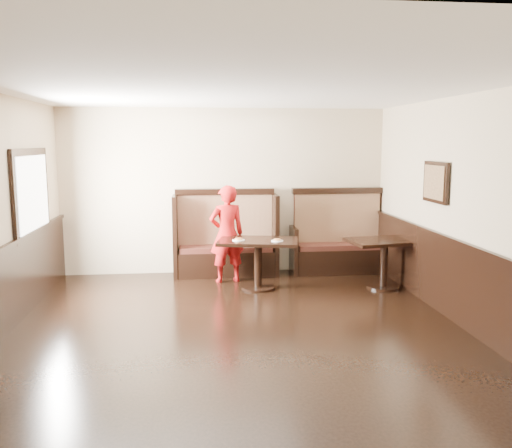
{
  "coord_description": "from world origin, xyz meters",
  "views": [
    {
      "loc": [
        -0.47,
        -5.73,
        2.23
      ],
      "look_at": [
        0.42,
        2.35,
        1.0
      ],
      "focal_mm": 38.0,
      "sensor_mm": 36.0,
      "label": 1
    }
  ],
  "objects": [
    {
      "name": "table_main",
      "position": [
        0.44,
        2.32,
        0.58
      ],
      "size": [
        1.32,
        0.97,
        0.76
      ],
      "rotation": [
        0.0,
        0.0,
        -0.2
      ],
      "color": "black",
      "rests_on": "ground"
    },
    {
      "name": "child",
      "position": [
        -0.0,
        2.79,
        0.78
      ],
      "size": [
        0.64,
        0.49,
        1.56
      ],
      "primitive_type": "imported",
      "rotation": [
        0.0,
        0.0,
        3.37
      ],
      "color": "#B01213",
      "rests_on": "ground"
    },
    {
      "name": "pizza_plate_left",
      "position": [
        0.15,
        2.29,
        0.78
      ],
      "size": [
        0.19,
        0.19,
        0.04
      ],
      "color": "white",
      "rests_on": "table_main"
    },
    {
      "name": "ground",
      "position": [
        0.0,
        0.0,
        0.0
      ],
      "size": [
        7.0,
        7.0,
        0.0
      ],
      "primitive_type": "plane",
      "color": "black",
      "rests_on": "ground"
    },
    {
      "name": "booth_neighbor",
      "position": [
        1.95,
        3.29,
        0.48
      ],
      "size": [
        1.65,
        0.72,
        1.45
      ],
      "color": "black",
      "rests_on": "ground"
    },
    {
      "name": "room_shell",
      "position": [
        -0.3,
        0.28,
        0.67
      ],
      "size": [
        7.0,
        7.0,
        7.0
      ],
      "color": "tan",
      "rests_on": "ground"
    },
    {
      "name": "booth_main",
      "position": [
        0.0,
        3.3,
        0.53
      ],
      "size": [
        1.75,
        0.72,
        1.45
      ],
      "color": "black",
      "rests_on": "ground"
    },
    {
      "name": "table_neighbor",
      "position": [
        2.38,
        2.15,
        0.57
      ],
      "size": [
        1.18,
        0.87,
        0.76
      ],
      "rotation": [
        0.0,
        0.0,
        0.15
      ],
      "color": "black",
      "rests_on": "ground"
    },
    {
      "name": "pizza_plate_right",
      "position": [
        0.72,
        2.17,
        0.77
      ],
      "size": [
        0.18,
        0.18,
        0.03
      ],
      "color": "white",
      "rests_on": "table_main"
    }
  ]
}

